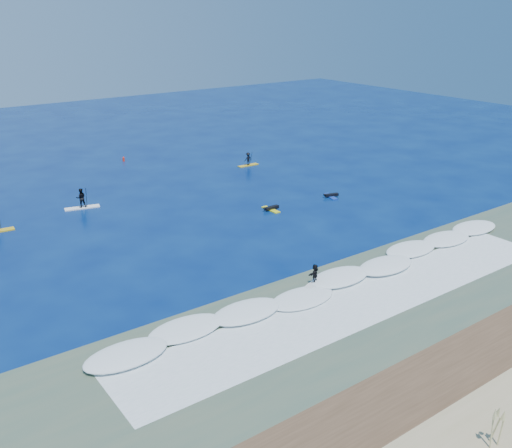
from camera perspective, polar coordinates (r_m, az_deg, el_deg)
ground at (r=46.73m, az=-0.96°, el=-1.53°), size 160.00×160.00×0.00m
wet_sand_strip at (r=33.50m, az=21.23°, el=-12.89°), size 90.00×5.00×0.08m
shallow_water at (r=37.24m, az=11.62°, el=-8.17°), size 90.00×13.00×0.01m
breaking_wave at (r=39.68m, az=7.40°, el=-5.99°), size 40.00×6.00×0.30m
whitewater at (r=37.83m, az=10.51°, el=-7.61°), size 34.00×5.00×0.02m
sup_paddler_center at (r=56.11m, az=-17.07°, el=2.34°), size 3.30×1.49×2.25m
sup_paddler_right at (r=68.43m, az=-0.79°, el=6.44°), size 2.64×0.68×1.85m
prone_paddler_near at (r=53.36m, az=1.50°, el=1.56°), size 1.73×2.18×0.46m
prone_paddler_far at (r=57.56m, az=7.48°, el=2.84°), size 1.63×2.13×0.43m
wave_surfer at (r=39.04m, az=5.90°, el=-5.07°), size 2.03×1.21×1.43m
marker_buoy at (r=72.38m, az=-13.11°, el=6.35°), size 0.28×0.28×0.67m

